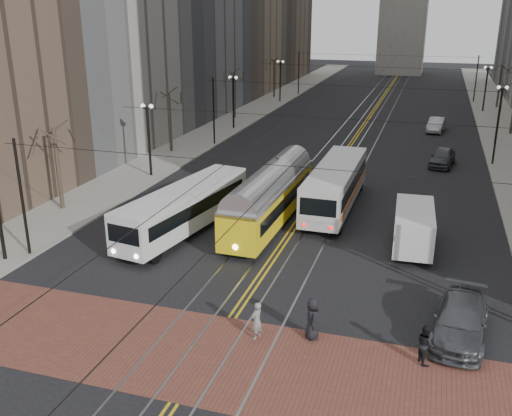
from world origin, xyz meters
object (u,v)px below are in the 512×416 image
Objects in this scene: cargo_van at (413,229)px; sedan_parked at (460,321)px; sedan_silver at (436,125)px; rear_bus at (336,187)px; pedestrian_b at (257,321)px; transit_bus at (185,211)px; sedan_grey at (442,157)px; pedestrian_a at (312,318)px; pedestrian_c at (425,344)px; streetcar at (270,202)px.

cargo_van is 9.11m from sedan_parked.
sedan_parked is (1.49, -43.00, 0.01)m from sedan_silver.
rear_bus is 16.97m from pedestrian_b.
sedan_parked is at bearing -15.40° from transit_bus.
pedestrian_a is at bearing -91.17° from sedan_grey.
transit_bus is 25.54m from sedan_grey.
cargo_van is (5.37, -5.53, -0.31)m from rear_bus.
streetcar is at bearing 12.45° from pedestrian_c.
sedan_grey is at bearing 63.77° from rear_bus.
sedan_grey reaches higher than sedan_parked.
rear_bus is 16.28m from sedan_parked.
pedestrian_c reaches higher than sedan_silver.
streetcar reaches higher than sedan_grey.
streetcar reaches higher than pedestrian_a.
streetcar is 7.60× the size of pedestrian_b.
pedestrian_b is at bearing -42.82° from transit_bus.
transit_bus reaches higher than pedestrian_c.
sedan_grey is 2.52× the size of pedestrian_a.
sedan_grey is at bearing -175.56° from pedestrian_b.
pedestrian_c is at bearing -83.48° from sedan_silver.
sedan_parked is (7.70, -14.33, -0.76)m from rear_bus.
sedan_parked is at bearing 125.88° from pedestrian_b.
sedan_parked is at bearing -54.95° from pedestrian_c.
transit_bus is 38.41m from sedan_silver.
pedestrian_a is at bearing -33.65° from transit_bus.
sedan_parked is at bearing -81.71° from sedan_silver.
streetcar is 13.32m from pedestrian_b.
rear_bus is (3.43, 4.02, 0.05)m from streetcar.
transit_bus is 17.23m from pedestrian_c.
cargo_van is 1.20× the size of sedan_silver.
sedan_grey is at bearing -26.40° from pedestrian_c.
pedestrian_a is 4.51m from pedestrian_c.
pedestrian_c is (4.49, -0.39, -0.10)m from pedestrian_a.
streetcar is 2.73× the size of sedan_grey.
transit_bus is 17.24m from sedan_parked.
rear_bus is at bearing -4.42° from pedestrian_c.
sedan_silver is at bearing 78.25° from rear_bus.
sedan_grey is at bearing 97.78° from sedan_parked.
cargo_van is 19.35m from sedan_grey.
sedan_silver is 2.50× the size of pedestrian_a.
transit_bus is 13.37m from cargo_van.
pedestrian_c is at bearing -113.37° from sedan_parked.
rear_bus is at bearing -108.35° from sedan_grey.
transit_bus is 6.91× the size of pedestrian_b.
streetcar is at bearing 0.17° from pedestrian_a.
streetcar is at bearing -129.94° from rear_bus.
transit_bus is 0.91× the size of streetcar.
transit_bus is 5.40m from streetcar.
streetcar reaches higher than sedan_parked.
cargo_van is at bearing -45.36° from rear_bus.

